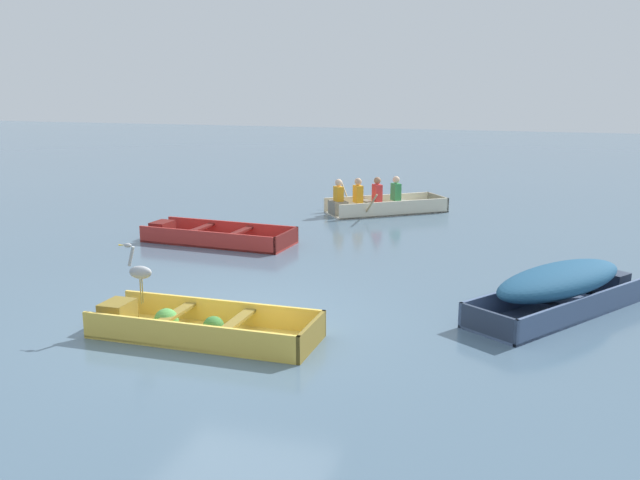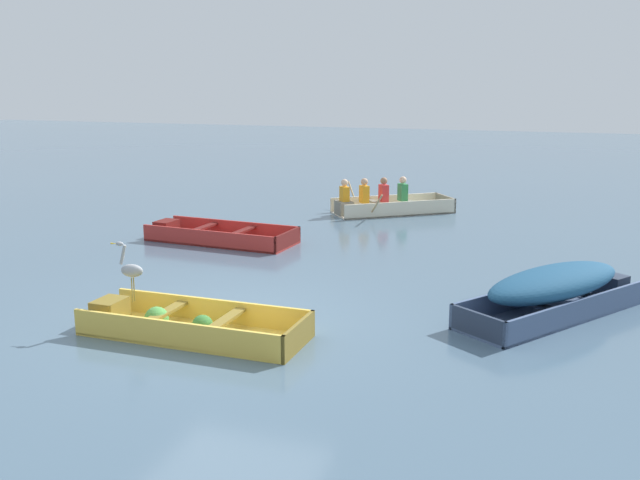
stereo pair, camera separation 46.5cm
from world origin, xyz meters
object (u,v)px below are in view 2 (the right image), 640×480
dinghy_yellow_foreground (184,325)px  heron_on_dinghy (131,269)px  skiff_slate_blue_near_moored (556,288)px  skiff_red_mid_moored (216,236)px  rowboat_cream_with_crew (384,204)px

dinghy_yellow_foreground → heron_on_dinghy: bearing=176.4°
skiff_slate_blue_near_moored → skiff_red_mid_moored: 7.45m
heron_on_dinghy → dinghy_yellow_foreground: bearing=-3.6°
skiff_red_mid_moored → heron_on_dinghy: bearing=-75.2°
rowboat_cream_with_crew → heron_on_dinghy: size_ratio=3.69×
heron_on_dinghy → skiff_red_mid_moored: bearing=104.8°
skiff_slate_blue_near_moored → heron_on_dinghy: (-5.53, -2.42, 0.42)m
rowboat_cream_with_crew → heron_on_dinghy: (-1.25, -9.46, 0.59)m
dinghy_yellow_foreground → heron_on_dinghy: (-0.82, 0.05, 0.70)m
rowboat_cream_with_crew → dinghy_yellow_foreground: bearing=-92.6°
rowboat_cream_with_crew → heron_on_dinghy: 9.56m
heron_on_dinghy → skiff_slate_blue_near_moored: bearing=23.6°
rowboat_cream_with_crew → heron_on_dinghy: heron_on_dinghy is taller
dinghy_yellow_foreground → skiff_red_mid_moored: size_ratio=0.95×
rowboat_cream_with_crew → skiff_red_mid_moored: bearing=-121.6°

